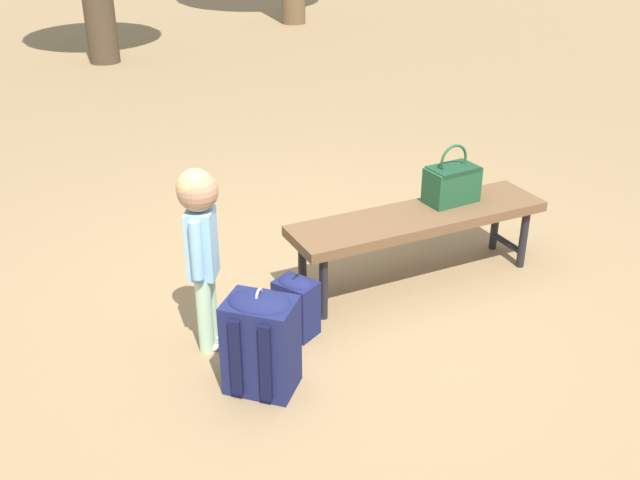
# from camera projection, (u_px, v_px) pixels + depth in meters

# --- Properties ---
(ground_plane) EXTENTS (40.00, 40.00, 0.00)m
(ground_plane) POSITION_uv_depth(u_px,v_px,m) (330.00, 306.00, 4.26)
(ground_plane) COLOR #8C704C
(ground_plane) RESTS_ON ground
(park_bench) EXTENTS (1.65, 0.77, 0.45)m
(park_bench) POSITION_uv_depth(u_px,v_px,m) (419.00, 222.00, 4.36)
(park_bench) COLOR brown
(park_bench) RESTS_ON ground
(handbag) EXTENTS (0.35, 0.23, 0.37)m
(handbag) POSITION_uv_depth(u_px,v_px,m) (452.00, 182.00, 4.44)
(handbag) COLOR #1E4C2D
(handbag) RESTS_ON park_bench
(child_standing) EXTENTS (0.21, 0.21, 1.00)m
(child_standing) POSITION_uv_depth(u_px,v_px,m) (200.00, 232.00, 3.61)
(child_standing) COLOR #B2D8B2
(child_standing) RESTS_ON ground
(backpack_large) EXTENTS (0.38, 0.40, 0.55)m
(backpack_large) POSITION_uv_depth(u_px,v_px,m) (261.00, 339.00, 3.48)
(backpack_large) COLOR #191E4C
(backpack_large) RESTS_ON ground
(backpack_small) EXTENTS (0.22, 0.25, 0.37)m
(backpack_small) POSITION_uv_depth(u_px,v_px,m) (296.00, 304.00, 3.93)
(backpack_small) COLOR #191E4C
(backpack_small) RESTS_ON ground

